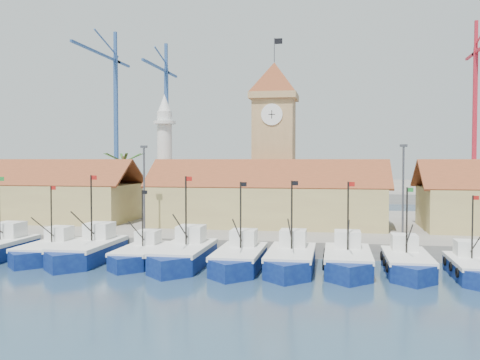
# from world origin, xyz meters

# --- Properties ---
(ground) EXTENTS (400.00, 400.00, 0.00)m
(ground) POSITION_xyz_m (0.00, 0.00, 0.00)
(ground) COLOR #1D2F4D
(ground) RESTS_ON ground
(quay) EXTENTS (140.00, 32.00, 1.50)m
(quay) POSITION_xyz_m (0.00, 24.00, 0.75)
(quay) COLOR gray
(quay) RESTS_ON ground
(terminal) EXTENTS (240.00, 80.00, 2.00)m
(terminal) POSITION_xyz_m (0.00, 110.00, 1.00)
(terminal) COLOR gray
(terminal) RESTS_ON ground
(boat_1) EXTENTS (3.40, 9.32, 7.05)m
(boat_1) POSITION_xyz_m (-18.00, 3.18, 0.73)
(boat_1) COLOR #0B1857
(boat_1) RESTS_ON ground
(boat_2) EXTENTS (3.91, 10.72, 8.11)m
(boat_2) POSITION_xyz_m (-14.07, 3.05, 0.84)
(boat_2) COLOR #0B1857
(boat_2) RESTS_ON ground
(boat_3) EXTENTS (3.26, 8.92, 6.75)m
(boat_3) POSITION_xyz_m (-9.12, 2.95, 0.70)
(boat_3) COLOR #0B1857
(boat_3) RESTS_ON ground
(boat_4) EXTENTS (3.90, 10.68, 8.08)m
(boat_4) POSITION_xyz_m (-5.09, 2.58, 0.84)
(boat_4) COLOR #0B1857
(boat_4) RESTS_ON ground
(boat_5) EXTENTS (3.68, 10.08, 7.63)m
(boat_5) POSITION_xyz_m (-0.20, 2.17, 0.79)
(boat_5) COLOR #0B1857
(boat_5) RESTS_ON ground
(boat_6) EXTENTS (3.74, 10.25, 7.76)m
(boat_6) POSITION_xyz_m (4.07, 2.36, 0.80)
(boat_6) COLOR #0B1857
(boat_6) RESTS_ON ground
(boat_7) EXTENTS (3.71, 10.16, 7.69)m
(boat_7) POSITION_xyz_m (8.66, 2.77, 0.79)
(boat_7) COLOR #0B1857
(boat_7) RESTS_ON ground
(boat_8) EXTENTS (3.49, 9.56, 7.24)m
(boat_8) POSITION_xyz_m (13.32, 2.85, 0.75)
(boat_8) COLOR #0B1857
(boat_8) RESTS_ON ground
(boat_9) EXTENTS (3.22, 8.83, 6.68)m
(boat_9) POSITION_xyz_m (18.09, 1.92, 0.69)
(boat_9) COLOR #0B1857
(boat_9) RESTS_ON ground
(hall_left) EXTENTS (31.20, 10.13, 7.61)m
(hall_left) POSITION_xyz_m (-32.00, 20.00, 3.99)
(hall_left) COLOR tan
(hall_left) RESTS_ON quay
(hall_center) EXTENTS (27.04, 10.13, 7.61)m
(hall_center) POSITION_xyz_m (0.00, 20.00, 3.99)
(hall_center) COLOR tan
(hall_center) RESTS_ON quay
(clock_tower) EXTENTS (5.80, 5.80, 22.70)m
(clock_tower) POSITION_xyz_m (0.00, 26.00, 11.96)
(clock_tower) COLOR tan
(clock_tower) RESTS_ON quay
(minaret) EXTENTS (3.00, 3.00, 16.30)m
(minaret) POSITION_xyz_m (-15.00, 28.00, 9.73)
(minaret) COLOR silver
(minaret) RESTS_ON quay
(palm_tree) EXTENTS (5.60, 5.03, 8.39)m
(palm_tree) POSITION_xyz_m (-20.00, 26.00, 6.25)
(palm_tree) COLOR brown
(palm_tree) RESTS_ON quay
(lamp_posts) EXTENTS (80.70, 0.25, 9.03)m
(lamp_posts) POSITION_xyz_m (0.50, 12.00, 6.48)
(lamp_posts) COLOR #3F3F44
(lamp_posts) RESTS_ON quay
(crane_blue_far) EXTENTS (1.00, 35.72, 42.83)m
(crane_blue_far) POSITION_xyz_m (-53.63, 100.16, 26.02)
(crane_blue_far) COLOR #2C4E87
(crane_blue_far) RESTS_ON terminal
(crane_blue_near) EXTENTS (1.00, 29.19, 40.34)m
(crane_blue_near) POSITION_xyz_m (-40.71, 107.03, 24.11)
(crane_blue_near) COLOR #2C4E87
(crane_blue_near) RESTS_ON terminal
(crane_red_right) EXTENTS (1.00, 35.33, 42.37)m
(crane_red_right) POSITION_xyz_m (42.69, 103.21, 25.73)
(crane_red_right) COLOR #B61C2A
(crane_red_right) RESTS_ON terminal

